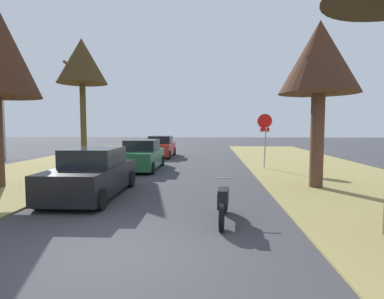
{
  "coord_description": "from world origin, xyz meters",
  "views": [
    {
      "loc": [
        1.6,
        -5.09,
        2.3
      ],
      "look_at": [
        0.9,
        5.99,
        1.47
      ],
      "focal_mm": 28.98,
      "sensor_mm": 36.0,
      "label": 1
    }
  ],
  "objects_px": {
    "street_tree_right_mid_a": "(319,60)",
    "parked_motorcycle": "(223,202)",
    "stop_sign_far": "(265,129)",
    "parked_sedan_green": "(142,156)",
    "parked_sedan_black": "(92,174)",
    "street_tree_left_mid_b": "(82,62)",
    "parked_sedan_red": "(161,147)"
  },
  "relations": [
    {
      "from": "parked_sedan_red",
      "to": "parked_motorcycle",
      "type": "bearing_deg",
      "value": -75.29
    },
    {
      "from": "street_tree_right_mid_a",
      "to": "parked_sedan_red",
      "type": "relative_size",
      "value": 1.37
    },
    {
      "from": "street_tree_right_mid_a",
      "to": "parked_sedan_green",
      "type": "distance_m",
      "value": 9.74
    },
    {
      "from": "stop_sign_far",
      "to": "parked_motorcycle",
      "type": "height_order",
      "value": "stop_sign_far"
    },
    {
      "from": "street_tree_left_mid_b",
      "to": "street_tree_right_mid_a",
      "type": "bearing_deg",
      "value": -30.99
    },
    {
      "from": "parked_sedan_black",
      "to": "stop_sign_far",
      "type": "bearing_deg",
      "value": 45.79
    },
    {
      "from": "stop_sign_far",
      "to": "parked_sedan_black",
      "type": "height_order",
      "value": "stop_sign_far"
    },
    {
      "from": "stop_sign_far",
      "to": "parked_sedan_green",
      "type": "height_order",
      "value": "stop_sign_far"
    },
    {
      "from": "street_tree_left_mid_b",
      "to": "parked_sedan_black",
      "type": "relative_size",
      "value": 1.72
    },
    {
      "from": "parked_sedan_green",
      "to": "stop_sign_far",
      "type": "bearing_deg",
      "value": 4.58
    },
    {
      "from": "stop_sign_far",
      "to": "street_tree_left_mid_b",
      "type": "xyz_separation_m",
      "value": [
        -10.77,
        1.97,
        4.02
      ]
    },
    {
      "from": "parked_sedan_red",
      "to": "parked_motorcycle",
      "type": "height_order",
      "value": "parked_sedan_red"
    },
    {
      "from": "street_tree_right_mid_a",
      "to": "parked_sedan_black",
      "type": "relative_size",
      "value": 1.37
    },
    {
      "from": "parked_sedan_red",
      "to": "parked_motorcycle",
      "type": "relative_size",
      "value": 2.16
    },
    {
      "from": "stop_sign_far",
      "to": "street_tree_left_mid_b",
      "type": "bearing_deg",
      "value": 169.64
    },
    {
      "from": "parked_sedan_green",
      "to": "parked_sedan_red",
      "type": "height_order",
      "value": "same"
    },
    {
      "from": "street_tree_right_mid_a",
      "to": "street_tree_left_mid_b",
      "type": "bearing_deg",
      "value": 149.01
    },
    {
      "from": "stop_sign_far",
      "to": "street_tree_right_mid_a",
      "type": "bearing_deg",
      "value": -78.52
    },
    {
      "from": "street_tree_left_mid_b",
      "to": "parked_sedan_green",
      "type": "bearing_deg",
      "value": -30.76
    },
    {
      "from": "stop_sign_far",
      "to": "parked_sedan_green",
      "type": "bearing_deg",
      "value": -175.42
    },
    {
      "from": "parked_sedan_green",
      "to": "parked_sedan_red",
      "type": "bearing_deg",
      "value": 91.03
    },
    {
      "from": "parked_sedan_black",
      "to": "parked_motorcycle",
      "type": "distance_m",
      "value": 4.88
    },
    {
      "from": "street_tree_left_mid_b",
      "to": "parked_motorcycle",
      "type": "relative_size",
      "value": 3.7
    },
    {
      "from": "street_tree_left_mid_b",
      "to": "parked_sedan_black",
      "type": "height_order",
      "value": "street_tree_left_mid_b"
    },
    {
      "from": "street_tree_right_mid_a",
      "to": "parked_motorcycle",
      "type": "xyz_separation_m",
      "value": [
        -3.59,
        -4.28,
        -4.2
      ]
    },
    {
      "from": "parked_sedan_green",
      "to": "parked_motorcycle",
      "type": "xyz_separation_m",
      "value": [
        4.03,
        -8.88,
        -0.24
      ]
    },
    {
      "from": "street_tree_left_mid_b",
      "to": "parked_sedan_green",
      "type": "height_order",
      "value": "street_tree_left_mid_b"
    },
    {
      "from": "parked_sedan_black",
      "to": "parked_sedan_green",
      "type": "height_order",
      "value": "same"
    },
    {
      "from": "street_tree_right_mid_a",
      "to": "parked_motorcycle",
      "type": "relative_size",
      "value": 2.95
    },
    {
      "from": "street_tree_right_mid_a",
      "to": "parked_sedan_green",
      "type": "xyz_separation_m",
      "value": [
        -7.62,
        4.6,
        -3.96
      ]
    },
    {
      "from": "parked_sedan_green",
      "to": "parked_motorcycle",
      "type": "height_order",
      "value": "parked_sedan_green"
    },
    {
      "from": "parked_sedan_black",
      "to": "parked_motorcycle",
      "type": "bearing_deg",
      "value": -30.41
    }
  ]
}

